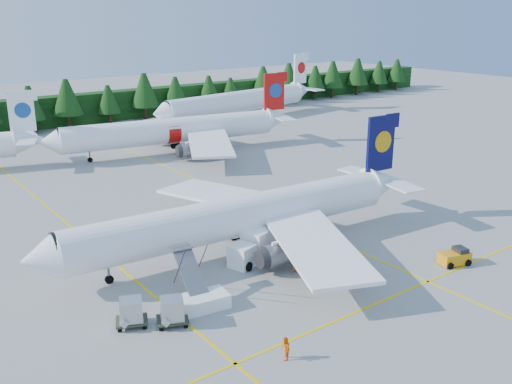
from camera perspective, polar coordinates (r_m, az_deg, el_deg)
ground at (r=50.79m, az=7.21°, el=-8.25°), size 320.00×320.00×0.00m
taxi_stripe_a at (r=59.87m, az=-16.40°, el=-4.74°), size 0.25×120.00×0.01m
taxi_stripe_b at (r=68.60m, az=-0.65°, el=-1.11°), size 0.25×120.00×0.01m
taxi_stripe_cross at (r=47.16m, az=12.31°, el=-10.69°), size 80.00×0.25×0.01m
treeline_hedge at (r=120.56m, az=-20.84°, el=7.41°), size 220.00×4.00×6.00m
airliner_navy at (r=53.61m, az=-2.50°, el=-2.70°), size 39.38×32.32×11.45m
airliner_red at (r=93.18m, az=-8.86°, el=6.00°), size 40.83×33.34×11.94m
airliner_far_right at (r=120.36m, az=-2.26°, el=9.00°), size 43.54×10.65×12.72m
airstairs at (r=45.28m, az=-5.70°, el=-10.42°), size 4.47×6.07×3.79m
service_truck at (r=52.87m, az=-0.18°, el=-5.39°), size 6.11×3.79×2.78m
baggage_tug at (r=55.23m, az=19.28°, el=-6.14°), size 3.05×2.19×1.47m
uld_pair at (r=43.16m, az=-10.39°, el=-11.59°), size 5.29×4.17×1.77m
crew_a at (r=50.55m, az=3.95°, el=-7.22°), size 0.62×0.41×1.68m
crew_b at (r=39.02m, az=2.93°, el=-15.38°), size 0.99×0.99×1.63m
crew_c at (r=52.84m, az=7.70°, el=-6.04°), size 0.90×0.98×1.96m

